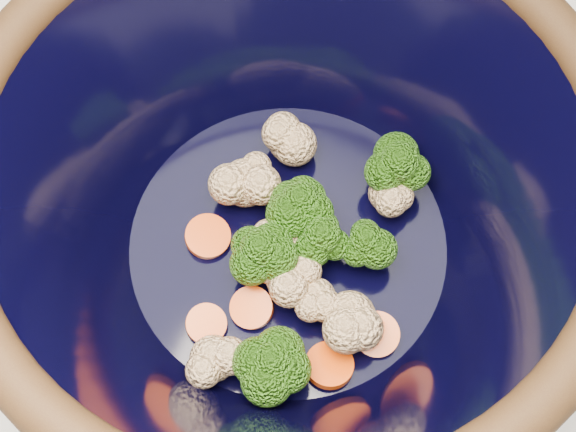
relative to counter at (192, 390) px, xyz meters
The scene contains 3 objects.
counter is the anchor object (origin of this frame).
mixing_bowl 0.56m from the counter, 23.15° to the left, with size 0.40×0.40×0.17m.
vegetable_pile 0.53m from the counter, 19.77° to the left, with size 0.16×0.21×0.05m.
Camera 1 is at (0.22, -0.15, 1.44)m, focal length 50.00 mm.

